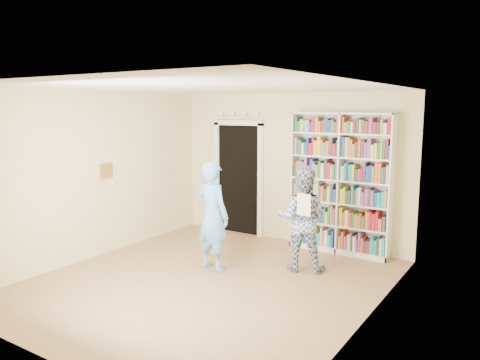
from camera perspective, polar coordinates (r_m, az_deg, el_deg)
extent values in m
plane|color=#926B46|center=(6.76, -3.95, -12.30)|extent=(5.00, 5.00, 0.00)
plane|color=white|center=(6.32, -4.21, 11.20)|extent=(5.00, 5.00, 0.00)
plane|color=#F5E8A9|center=(8.51, 6.11, 1.44)|extent=(4.50, 0.00, 4.50)
plane|color=#F5E8A9|center=(7.95, -17.14, 0.58)|extent=(0.00, 5.00, 5.00)
plane|color=#F5E8A9|center=(5.38, 15.46, -3.14)|extent=(0.00, 5.00, 5.00)
cube|color=white|center=(7.98, 12.17, -0.44)|extent=(1.71, 0.32, 2.36)
cube|color=white|center=(7.98, 12.17, -0.44)|extent=(0.03, 0.32, 2.36)
cube|color=black|center=(9.08, -0.16, 0.05)|extent=(0.90, 0.03, 2.10)
cube|color=white|center=(9.35, -2.78, 0.29)|extent=(0.10, 0.06, 2.20)
cube|color=white|center=(8.81, 2.51, -0.23)|extent=(0.10, 0.06, 2.20)
cube|color=white|center=(8.97, -0.22, 7.00)|extent=(1.10, 0.06, 0.10)
cube|color=white|center=(8.96, -0.25, 7.64)|extent=(1.10, 0.08, 0.02)
cube|color=brown|center=(8.06, -15.98, 1.10)|extent=(0.03, 0.25, 0.25)
imported|color=#64A0DF|center=(7.05, -3.38, -4.39)|extent=(0.66, 0.49, 1.65)
imported|color=navy|center=(7.08, 7.51, -4.78)|extent=(0.91, 0.81, 1.56)
cube|color=white|center=(6.71, 7.79, -3.01)|extent=(0.22, 0.04, 0.32)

